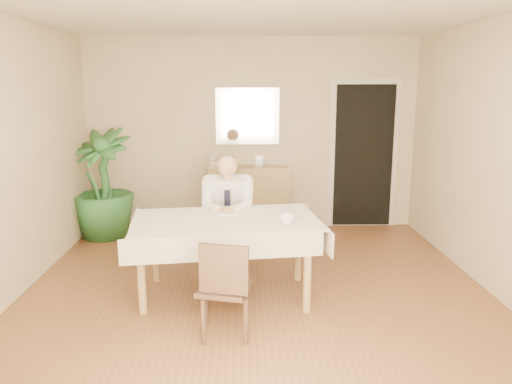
{
  "coord_description": "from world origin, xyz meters",
  "views": [
    {
      "loc": [
        -0.13,
        -4.35,
        1.95
      ],
      "look_at": [
        0.0,
        0.35,
        0.95
      ],
      "focal_mm": 35.0,
      "sensor_mm": 36.0,
      "label": 1
    }
  ],
  "objects_px": {
    "chair_near": "(224,285)",
    "potted_palm": "(102,184)",
    "sideboard": "(248,198)",
    "seated_man": "(227,210)",
    "coffee_mug": "(287,218)",
    "dining_table": "(226,228)",
    "chair_far": "(228,222)"
  },
  "relations": [
    {
      "from": "chair_far",
      "to": "seated_man",
      "type": "distance_m",
      "value": 0.35
    },
    {
      "from": "sideboard",
      "to": "coffee_mug",
      "type": "bearing_deg",
      "value": -87.88
    },
    {
      "from": "chair_far",
      "to": "seated_man",
      "type": "bearing_deg",
      "value": -90.03
    },
    {
      "from": "sideboard",
      "to": "chair_far",
      "type": "bearing_deg",
      "value": -105.09
    },
    {
      "from": "seated_man",
      "to": "chair_far",
      "type": "bearing_deg",
      "value": 90.0
    },
    {
      "from": "dining_table",
      "to": "chair_near",
      "type": "xyz_separation_m",
      "value": [
        0.01,
        -0.83,
        -0.22
      ]
    },
    {
      "from": "sideboard",
      "to": "seated_man",
      "type": "bearing_deg",
      "value": -103.42
    },
    {
      "from": "chair_near",
      "to": "sideboard",
      "type": "distance_m",
      "value": 3.06
    },
    {
      "from": "seated_man",
      "to": "coffee_mug",
      "type": "height_order",
      "value": "seated_man"
    },
    {
      "from": "chair_near",
      "to": "dining_table",
      "type": "bearing_deg",
      "value": 105.37
    },
    {
      "from": "chair_near",
      "to": "potted_palm",
      "type": "distance_m",
      "value": 3.24
    },
    {
      "from": "chair_far",
      "to": "chair_near",
      "type": "bearing_deg",
      "value": -89.56
    },
    {
      "from": "chair_far",
      "to": "coffee_mug",
      "type": "distance_m",
      "value": 1.24
    },
    {
      "from": "chair_near",
      "to": "chair_far",
      "type": "bearing_deg",
      "value": 104.87
    },
    {
      "from": "dining_table",
      "to": "potted_palm",
      "type": "height_order",
      "value": "potted_palm"
    },
    {
      "from": "dining_table",
      "to": "sideboard",
      "type": "bearing_deg",
      "value": 77.06
    },
    {
      "from": "potted_palm",
      "to": "sideboard",
      "type": "bearing_deg",
      "value": 8.65
    },
    {
      "from": "chair_far",
      "to": "potted_palm",
      "type": "relative_size",
      "value": 0.6
    },
    {
      "from": "seated_man",
      "to": "sideboard",
      "type": "bearing_deg",
      "value": 81.91
    },
    {
      "from": "chair_near",
      "to": "potted_palm",
      "type": "height_order",
      "value": "potted_palm"
    },
    {
      "from": "chair_far",
      "to": "potted_palm",
      "type": "xyz_separation_m",
      "value": [
        -1.66,
        1.06,
        0.23
      ]
    },
    {
      "from": "dining_table",
      "to": "seated_man",
      "type": "height_order",
      "value": "seated_man"
    },
    {
      "from": "sideboard",
      "to": "chair_near",
      "type": "bearing_deg",
      "value": -99.42
    },
    {
      "from": "chair_near",
      "to": "sideboard",
      "type": "relative_size",
      "value": 0.73
    },
    {
      "from": "coffee_mug",
      "to": "sideboard",
      "type": "bearing_deg",
      "value": 97.44
    },
    {
      "from": "sideboard",
      "to": "potted_palm",
      "type": "xyz_separation_m",
      "value": [
        -1.89,
        -0.29,
        0.27
      ]
    },
    {
      "from": "chair_near",
      "to": "potted_palm",
      "type": "bearing_deg",
      "value": 135.6
    },
    {
      "from": "sideboard",
      "to": "dining_table",
      "type": "bearing_deg",
      "value": -101.28
    },
    {
      "from": "dining_table",
      "to": "coffee_mug",
      "type": "relative_size",
      "value": 13.66
    },
    {
      "from": "dining_table",
      "to": "sideboard",
      "type": "relative_size",
      "value": 1.66
    },
    {
      "from": "chair_near",
      "to": "seated_man",
      "type": "xyz_separation_m",
      "value": [
        -0.01,
        1.42,
        0.24
      ]
    },
    {
      "from": "seated_man",
      "to": "potted_palm",
      "type": "distance_m",
      "value": 2.14
    }
  ]
}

